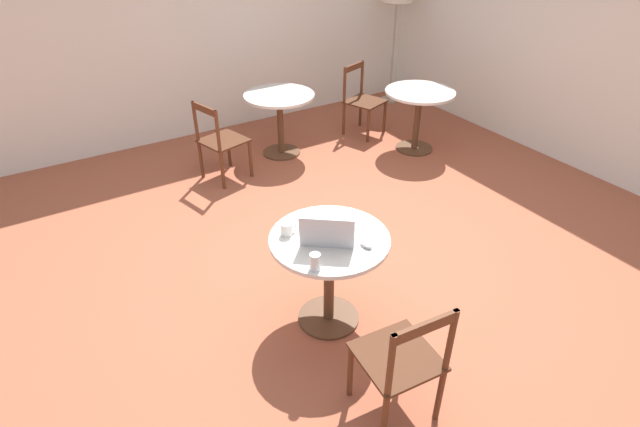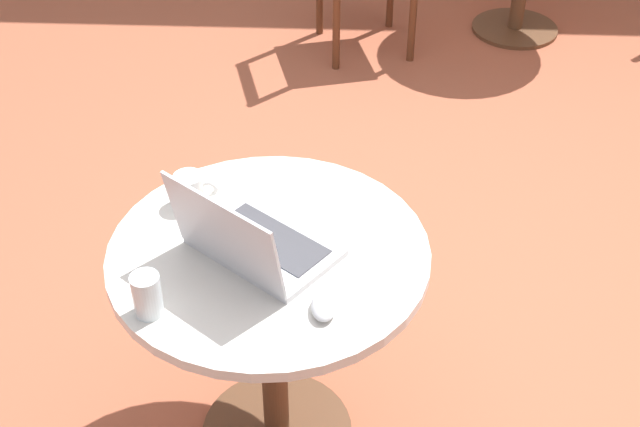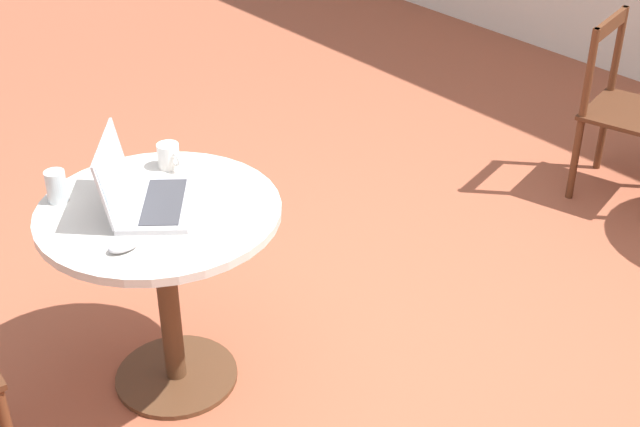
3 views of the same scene
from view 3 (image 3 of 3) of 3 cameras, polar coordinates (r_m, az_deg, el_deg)
ground_plane at (r=3.30m, az=3.06°, el=-10.77°), size 16.00×16.00×0.00m
cafe_table_near at (r=3.02m, az=-10.01°, el=-2.36°), size 0.80×0.80×0.73m
chair_far_left at (r=4.49m, az=18.99°, el=6.26°), size 0.52×0.52×0.86m
laptop at (r=2.92m, az=-11.26°, el=1.24°), size 0.44×0.42×0.24m
mouse at (r=2.73m, az=-12.45°, el=-2.00°), size 0.06×0.10×0.03m
mug at (r=3.15m, az=-9.65°, el=3.66°), size 0.11×0.08×0.09m
drinking_glass at (r=3.02m, az=-16.52°, el=1.67°), size 0.07×0.07×0.11m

